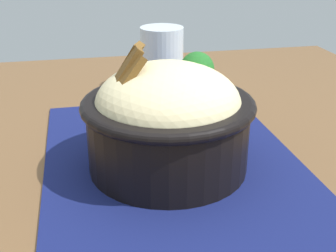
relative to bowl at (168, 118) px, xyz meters
The scene contains 5 objects.
table 0.14m from the bowl, 163.55° to the left, with size 1.05×0.95×0.75m.
placemat 0.06m from the bowl, 28.19° to the right, with size 0.39×0.29×0.00m, color #11194C.
bowl is the anchor object (origin of this frame).
fork 0.15m from the bowl, ahead, with size 0.02×0.14×0.00m.
drinking_glass 0.28m from the bowl, ahead, with size 0.07×0.07×0.11m.
Camera 1 is at (-0.42, 0.09, 1.00)m, focal length 47.05 mm.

